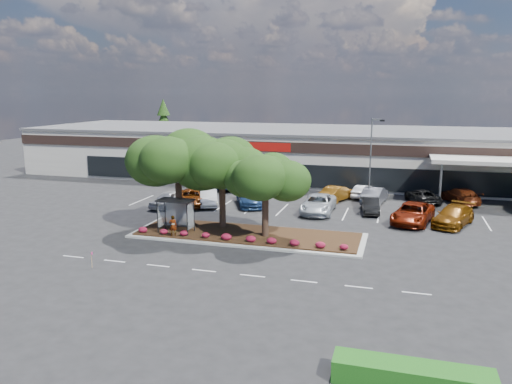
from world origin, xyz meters
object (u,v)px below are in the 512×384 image
(survey_stake, at_px, (92,258))
(light_pole, at_px, (371,167))
(car_0, at_px, (192,198))
(car_1, at_px, (168,199))

(survey_stake, bearing_deg, light_pole, 55.97)
(survey_stake, distance_m, car_0, 18.37)
(car_0, bearing_deg, car_1, -163.47)
(survey_stake, relative_size, car_1, 0.23)
(light_pole, xyz_separation_m, car_0, (-16.92, -5.15, -2.99))
(light_pole, relative_size, survey_stake, 8.11)
(light_pole, relative_size, car_0, 1.53)
(light_pole, bearing_deg, car_1, -160.89)
(car_0, xyz_separation_m, car_1, (-1.91, -1.38, 0.00))
(light_pole, height_order, car_1, light_pole)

